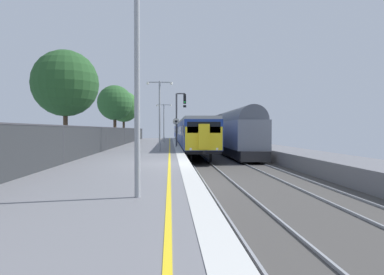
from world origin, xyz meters
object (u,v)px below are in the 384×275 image
at_px(freight_train_adjacent_track, 217,131).
at_px(background_tree_right, 123,107).
at_px(platform_lamp_far, 164,119).
at_px(signal_gantry, 179,113).
at_px(platform_lamp_mid, 160,110).
at_px(background_tree_centre, 66,85).
at_px(platform_lamp_near, 137,61).
at_px(commuter_train_at_platform, 186,132).
at_px(background_tree_left, 115,104).
at_px(speed_limit_sign, 176,129).

height_order(freight_train_adjacent_track, background_tree_right, background_tree_right).
bearing_deg(platform_lamp_far, background_tree_right, 124.59).
xyz_separation_m(freight_train_adjacent_track, signal_gantry, (-5.49, -11.82, 1.89)).
bearing_deg(platform_lamp_mid, background_tree_centre, -169.11).
height_order(platform_lamp_near, background_tree_centre, background_tree_centre).
height_order(commuter_train_at_platform, platform_lamp_far, platform_lamp_far).
bearing_deg(freight_train_adjacent_track, background_tree_centre, -121.74).
bearing_deg(background_tree_left, platform_lamp_mid, -72.73).
bearing_deg(platform_lamp_mid, platform_lamp_near, -90.00).
bearing_deg(platform_lamp_mid, freight_train_adjacent_track, 71.21).
height_order(signal_gantry, platform_lamp_mid, signal_gantry).
relative_size(platform_lamp_mid, background_tree_centre, 0.73).
bearing_deg(background_tree_left, background_tree_right, 87.60).
relative_size(commuter_train_at_platform, platform_lamp_near, 10.98).
distance_m(platform_lamp_near, background_tree_right, 48.16).
bearing_deg(freight_train_adjacent_track, platform_lamp_mid, -108.79).
xyz_separation_m(speed_limit_sign, background_tree_left, (-8.06, 15.43, 3.39)).
relative_size(freight_train_adjacent_track, speed_limit_sign, 16.49).
bearing_deg(freight_train_adjacent_track, background_tree_right, 151.81).
bearing_deg(background_tree_right, platform_lamp_near, -82.35).
bearing_deg(platform_lamp_mid, background_tree_left, 107.27).
distance_m(commuter_train_at_platform, platform_lamp_mid, 28.59).
height_order(background_tree_centre, background_tree_right, background_tree_right).
distance_m(speed_limit_sign, platform_lamp_far, 13.22).
relative_size(signal_gantry, background_tree_left, 0.71).
height_order(commuter_train_at_platform, background_tree_centre, background_tree_centre).
xyz_separation_m(signal_gantry, speed_limit_sign, (-0.36, -3.26, -1.64)).
bearing_deg(signal_gantry, platform_lamp_mid, -100.39).
xyz_separation_m(signal_gantry, background_tree_centre, (-8.42, -10.66, 1.51)).
bearing_deg(platform_lamp_near, background_tree_centre, 110.50).
distance_m(background_tree_left, background_tree_centre, 22.84).
relative_size(background_tree_left, background_tree_right, 1.01).
height_order(platform_lamp_near, platform_lamp_mid, platform_lamp_near).
distance_m(platform_lamp_near, platform_lamp_far, 38.41).
bearing_deg(platform_lamp_near, platform_lamp_mid, 90.00).
distance_m(speed_limit_sign, background_tree_centre, 11.39).
relative_size(freight_train_adjacent_track, background_tree_left, 5.88).
height_order(commuter_train_at_platform, platform_lamp_near, platform_lamp_near).
bearing_deg(platform_lamp_near, signal_gantry, 86.56).
distance_m(commuter_train_at_platform, freight_train_adjacent_track, 8.19).
distance_m(background_tree_left, background_tree_right, 6.95).
bearing_deg(background_tree_centre, commuter_train_at_platform, 71.52).
distance_m(commuter_train_at_platform, speed_limit_sign, 22.31).
xyz_separation_m(platform_lamp_far, background_tree_centre, (-6.70, -20.49, 1.90)).
relative_size(signal_gantry, speed_limit_sign, 1.99).
xyz_separation_m(background_tree_left, background_tree_right, (0.29, 6.95, -0.01)).
height_order(platform_lamp_mid, background_tree_right, background_tree_right).
distance_m(signal_gantry, platform_lamp_far, 9.99).
bearing_deg(platform_lamp_far, signal_gantry, -80.08).
relative_size(platform_lamp_mid, background_tree_right, 0.71).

